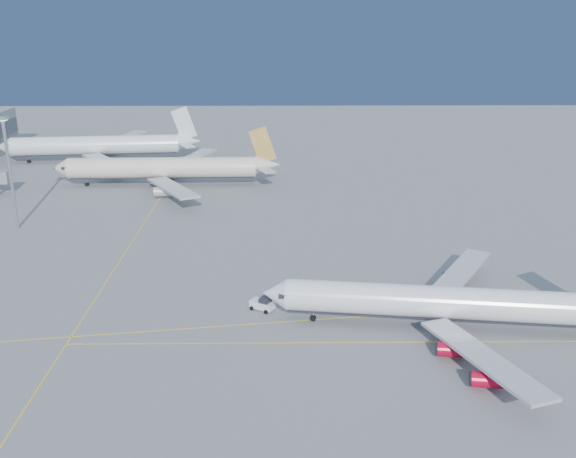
# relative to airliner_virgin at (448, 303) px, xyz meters

# --- Properties ---
(ground) EXTENTS (500.00, 500.00, 0.00)m
(ground) POSITION_rel_airliner_virgin_xyz_m (-20.53, 9.40, -4.50)
(ground) COLOR slate
(ground) RESTS_ON ground
(taxiway_lines) EXTENTS (118.86, 140.00, 0.02)m
(taxiway_lines) POSITION_rel_airliner_virgin_xyz_m (-35.25, 15.74, -4.49)
(taxiway_lines) COLOR yellow
(taxiway_lines) RESTS_ON ground
(airliner_virgin) EXTENTS (60.44, 53.88, 14.92)m
(airliner_virgin) POSITION_rel_airliner_virgin_xyz_m (0.00, 0.00, 0.00)
(airliner_virgin) COLOR white
(airliner_virgin) RESTS_ON ground
(airliner_etihad) EXTENTS (67.13, 62.14, 17.55)m
(airliner_etihad) POSITION_rel_airliner_virgin_xyz_m (-60.39, 91.15, 0.84)
(airliner_etihad) COLOR beige
(airliner_etihad) RESTS_ON ground
(airliner_third) EXTENTS (68.81, 63.16, 18.45)m
(airliner_third) POSITION_rel_airliner_virgin_xyz_m (-88.57, 123.63, 1.09)
(airliner_third) COLOR white
(airliner_third) RESTS_ON ground
(pushback_tug) EXTENTS (4.67, 4.08, 2.36)m
(pushback_tug) POSITION_rel_airliner_virgin_xyz_m (-30.19, 7.23, -3.41)
(pushback_tug) COLOR white
(pushback_tug) RESTS_ON ground
(light_mast) EXTENTS (2.29, 2.29, 26.46)m
(light_mast) POSITION_rel_airliner_virgin_xyz_m (-89.92, 52.11, 11.12)
(light_mast) COLOR gray
(light_mast) RESTS_ON ground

